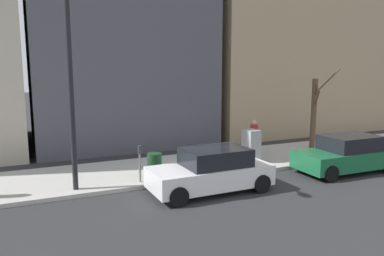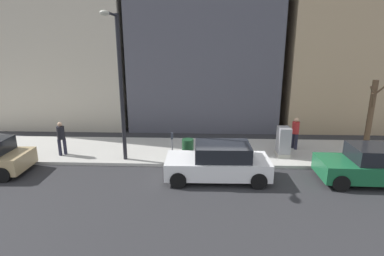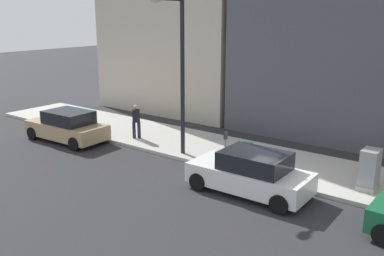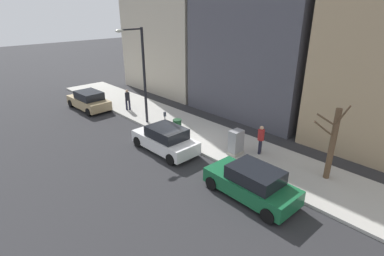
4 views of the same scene
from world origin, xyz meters
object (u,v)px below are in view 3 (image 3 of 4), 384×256
(parking_meter, at_px, (225,145))
(streetlamp, at_px, (178,64))
(utility_box, at_px, (369,170))
(trash_bin, at_px, (246,154))
(parked_car_white, at_px, (251,173))
(parked_car_tan, at_px, (67,126))
(pedestrian_midblock, at_px, (136,119))

(parking_meter, relative_size, streetlamp, 0.21)
(utility_box, xyz_separation_m, trash_bin, (-0.40, 4.61, -0.25))
(parking_meter, height_order, utility_box, utility_box)
(parked_car_white, bearing_deg, streetlamp, 70.61)
(parked_car_tan, bearing_deg, pedestrian_midblock, -55.42)
(parked_car_white, distance_m, streetlamp, 5.62)
(streetlamp, bearing_deg, trash_bin, -78.16)
(streetlamp, relative_size, trash_bin, 7.22)
(parked_car_white, height_order, streetlamp, streetlamp)
(parking_meter, relative_size, pedestrian_midblock, 0.81)
(pedestrian_midblock, bearing_deg, parked_car_white, -56.26)
(parked_car_white, bearing_deg, utility_box, -53.57)
(utility_box, distance_m, pedestrian_midblock, 10.78)
(parked_car_tan, distance_m, utility_box, 13.66)
(parked_car_tan, bearing_deg, parking_meter, -81.99)
(parking_meter, xyz_separation_m, trash_bin, (0.45, -0.70, -0.38))
(parking_meter, distance_m, utility_box, 5.37)
(parking_meter, xyz_separation_m, pedestrian_midblock, (0.54, 5.46, 0.11))
(parking_meter, bearing_deg, parked_car_white, -127.84)
(parked_car_tan, bearing_deg, utility_box, -82.45)
(parked_car_tan, relative_size, trash_bin, 4.74)
(utility_box, relative_size, streetlamp, 0.22)
(parked_car_tan, xyz_separation_m, trash_bin, (1.93, -8.85, -0.14))
(parked_car_white, height_order, parking_meter, parked_car_white)
(parked_car_tan, distance_m, trash_bin, 9.06)
(pedestrian_midblock, bearing_deg, parked_car_tan, 176.48)
(pedestrian_midblock, bearing_deg, parking_meter, -45.96)
(utility_box, bearing_deg, trash_bin, 94.96)
(parked_car_tan, bearing_deg, streetlamp, -79.76)
(parked_car_tan, distance_m, pedestrian_midblock, 3.38)
(parking_meter, height_order, streetlamp, streetlamp)
(parked_car_white, distance_m, parked_car_tan, 10.23)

